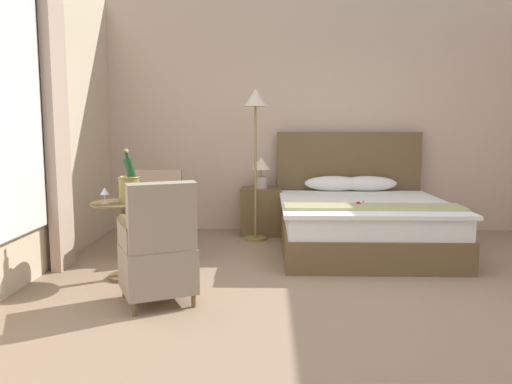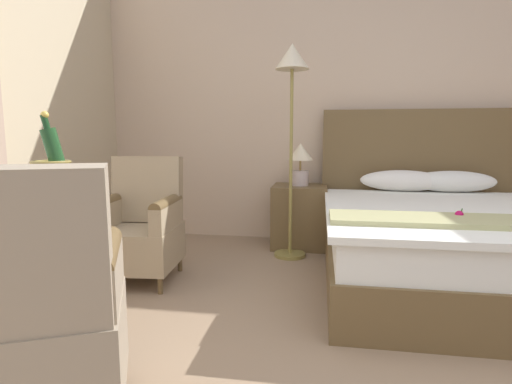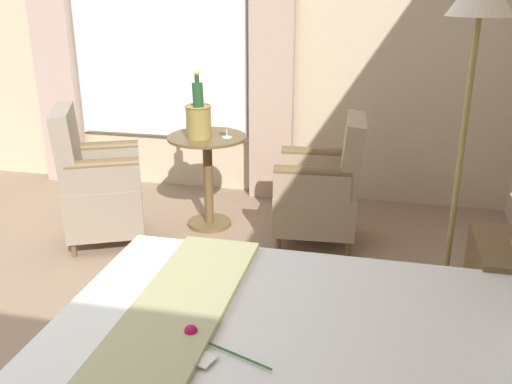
% 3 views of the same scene
% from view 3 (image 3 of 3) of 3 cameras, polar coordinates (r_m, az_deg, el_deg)
% --- Properties ---
extents(wall_window_side, '(0.27, 5.92, 3.02)m').
position_cam_3_polar(wall_window_side, '(5.08, -9.37, 17.23)').
color(wall_window_side, beige).
rests_on(wall_window_side, ground).
extents(floor_lamp_brass, '(0.29, 0.29, 1.83)m').
position_cam_3_polar(floor_lamp_brass, '(2.74, 21.01, 13.07)').
color(floor_lamp_brass, olive).
rests_on(floor_lamp_brass, ground).
extents(side_table_round, '(0.58, 0.58, 0.70)m').
position_cam_3_polar(side_table_round, '(4.26, -4.83, 2.14)').
color(side_table_round, brown).
rests_on(side_table_round, ground).
extents(champagne_bucket, '(0.19, 0.19, 0.48)m').
position_cam_3_polar(champagne_bucket, '(4.10, -5.77, 7.48)').
color(champagne_bucket, olive).
rests_on(champagne_bucket, side_table_round).
extents(wine_glass_near_bucket, '(0.07, 0.07, 0.14)m').
position_cam_3_polar(wine_glass_near_bucket, '(4.10, -2.96, 6.85)').
color(wine_glass_near_bucket, white).
rests_on(wine_glass_near_bucket, side_table_round).
extents(wine_glass_near_edge, '(0.08, 0.08, 0.14)m').
position_cam_3_polar(wine_glass_near_edge, '(4.31, -5.52, 7.46)').
color(wine_glass_near_edge, white).
rests_on(wine_glass_near_edge, side_table_round).
extents(armchair_by_window, '(0.59, 0.62, 0.91)m').
position_cam_3_polar(armchair_by_window, '(4.02, 6.74, 0.26)').
color(armchair_by_window, brown).
rests_on(armchair_by_window, ground).
extents(armchair_facing_bed, '(0.70, 0.71, 0.98)m').
position_cam_3_polar(armchair_facing_bed, '(4.13, -15.57, 0.50)').
color(armchair_facing_bed, brown).
rests_on(armchair_facing_bed, ground).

